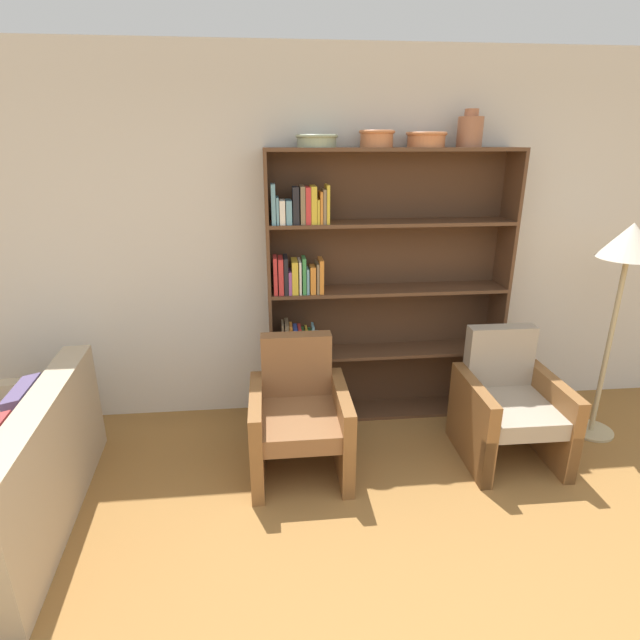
% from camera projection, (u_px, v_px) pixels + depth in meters
% --- Properties ---
extents(wall_back, '(12.00, 0.06, 2.75)m').
position_uv_depth(wall_back, '(362.00, 242.00, 3.84)').
color(wall_back, silver).
rests_on(wall_back, ground).
extents(bookshelf, '(1.82, 0.30, 2.07)m').
position_uv_depth(bookshelf, '(365.00, 294.00, 3.81)').
color(bookshelf, brown).
rests_on(bookshelf, ground).
extents(bowl_copper, '(0.29, 0.29, 0.08)m').
position_uv_depth(bowl_copper, '(317.00, 140.00, 3.38)').
color(bowl_copper, gray).
rests_on(bowl_copper, bookshelf).
extents(bowl_terracotta, '(0.25, 0.25, 0.11)m').
position_uv_depth(bowl_terracotta, '(377.00, 138.00, 3.41)').
color(bowl_terracotta, '#C67547').
rests_on(bowl_terracotta, bookshelf).
extents(bowl_slate, '(0.28, 0.28, 0.10)m').
position_uv_depth(bowl_slate, '(426.00, 139.00, 3.45)').
color(bowl_slate, '#C67547').
rests_on(bowl_slate, bookshelf).
extents(vase_tall, '(0.18, 0.18, 0.25)m').
position_uv_depth(vase_tall, '(470.00, 131.00, 3.46)').
color(vase_tall, '#A36647').
rests_on(vase_tall, bookshelf).
extents(armchair_leather, '(0.64, 0.68, 0.88)m').
position_uv_depth(armchair_leather, '(299.00, 416.00, 3.33)').
color(armchair_leather, brown).
rests_on(armchair_leather, ground).
extents(armchair_cushioned, '(0.65, 0.69, 0.88)m').
position_uv_depth(armchair_cushioned, '(508.00, 405.00, 3.47)').
color(armchair_cushioned, brown).
rests_on(armchair_cushioned, ground).
extents(floor_lamp, '(0.40, 0.40, 1.60)m').
position_uv_depth(floor_lamp, '(628.00, 255.00, 3.38)').
color(floor_lamp, tan).
rests_on(floor_lamp, ground).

